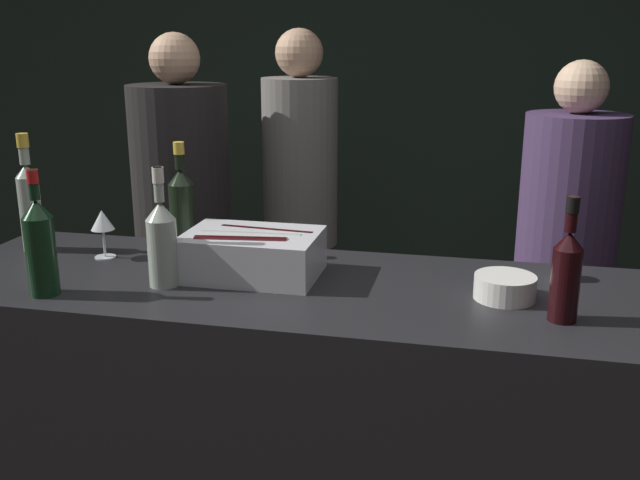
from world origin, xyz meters
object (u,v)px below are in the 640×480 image
at_px(rose_wine_bottle, 29,201).
at_px(champagne_bottle, 182,209).
at_px(red_wine_bottle_burgundy, 40,245).
at_px(white_wine_bottle, 162,240).
at_px(red_wine_bottle_black_foil, 566,272).
at_px(ice_bin_with_bottles, 252,252).
at_px(person_grey_polo, 183,221).
at_px(person_in_hoodie, 566,244).
at_px(candle_votive, 563,270).
at_px(wine_glass, 102,222).
at_px(person_blond_tee, 300,205).
at_px(bowl_white, 505,286).

bearing_deg(rose_wine_bottle, champagne_bottle, 6.65).
xyz_separation_m(rose_wine_bottle, red_wine_bottle_burgundy, (0.28, -0.37, -0.02)).
height_order(white_wine_bottle, red_wine_bottle_black_foil, white_wine_bottle).
distance_m(ice_bin_with_bottles, rose_wine_bottle, 0.78).
distance_m(champagne_bottle, person_grey_polo, 0.89).
bearing_deg(person_in_hoodie, candle_votive, -111.90).
height_order(ice_bin_with_bottles, wine_glass, wine_glass).
bearing_deg(person_grey_polo, candle_votive, 116.37).
bearing_deg(person_blond_tee, person_in_hoodie, 43.44).
bearing_deg(red_wine_bottle_burgundy, person_in_hoodie, 43.45).
relative_size(red_wine_bottle_burgundy, person_grey_polo, 0.19).
bearing_deg(wine_glass, red_wine_bottle_black_foil, -9.43).
height_order(candle_votive, rose_wine_bottle, rose_wine_bottle).
bearing_deg(person_grey_polo, ice_bin_with_bottles, 87.25).
relative_size(bowl_white, wine_glass, 1.06).
bearing_deg(ice_bin_with_bottles, bowl_white, -3.10).
distance_m(candle_votive, red_wine_bottle_burgundy, 1.44).
relative_size(rose_wine_bottle, red_wine_bottle_burgundy, 1.11).
bearing_deg(red_wine_bottle_black_foil, ice_bin_with_bottles, 169.16).
bearing_deg(red_wine_bottle_burgundy, bowl_white, 11.06).
height_order(ice_bin_with_bottles, red_wine_bottle_black_foil, red_wine_bottle_black_foil).
distance_m(bowl_white, person_grey_polo, 1.65).
distance_m(rose_wine_bottle, red_wine_bottle_burgundy, 0.46).
relative_size(champagne_bottle, person_blond_tee, 0.20).
height_order(rose_wine_bottle, person_in_hoodie, person_in_hoodie).
height_order(ice_bin_with_bottles, red_wine_bottle_burgundy, red_wine_bottle_burgundy).
distance_m(bowl_white, white_wine_bottle, 0.93).
height_order(wine_glass, rose_wine_bottle, rose_wine_bottle).
relative_size(bowl_white, champagne_bottle, 0.45).
bearing_deg(white_wine_bottle, ice_bin_with_bottles, 32.53).
height_order(candle_votive, red_wine_bottle_burgundy, red_wine_bottle_burgundy).
distance_m(bowl_white, rose_wine_bottle, 1.49).
bearing_deg(rose_wine_bottle, wine_glass, -6.48).
height_order(person_in_hoodie, person_blond_tee, person_blond_tee).
bearing_deg(white_wine_bottle, red_wine_bottle_black_foil, -1.37).
relative_size(wine_glass, person_blond_tee, 0.09).
xyz_separation_m(ice_bin_with_bottles, champagne_bottle, (-0.28, 0.15, 0.08)).
xyz_separation_m(rose_wine_bottle, red_wine_bottle_black_foil, (1.62, -0.25, -0.04)).
distance_m(bowl_white, candle_votive, 0.26).
xyz_separation_m(candle_votive, white_wine_bottle, (-1.09, -0.30, 0.10)).
bearing_deg(bowl_white, red_wine_bottle_burgundy, -168.94).
relative_size(ice_bin_with_bottles, red_wine_bottle_burgundy, 1.13).
bearing_deg(bowl_white, person_blond_tee, 124.73).
relative_size(white_wine_bottle, red_wine_bottle_burgundy, 0.98).
bearing_deg(person_blond_tee, red_wine_bottle_black_foil, -6.42).
height_order(candle_votive, white_wine_bottle, white_wine_bottle).
bearing_deg(rose_wine_bottle, person_grey_polo, 79.76).
height_order(champagne_bottle, red_wine_bottle_black_foil, champagne_bottle).
relative_size(rose_wine_bottle, person_in_hoodie, 0.23).
height_order(rose_wine_bottle, person_blond_tee, person_blond_tee).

